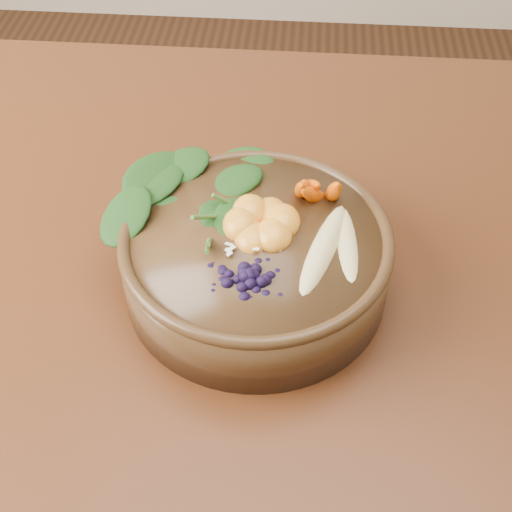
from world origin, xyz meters
TOP-DOWN VIEW (x-y plane):
  - ground at (0.00, 0.00)m, footprint 4.00×4.00m
  - dining_table at (0.00, 0.00)m, footprint 1.60×0.90m
  - stoneware_bowl at (-0.18, -0.11)m, footprint 0.36×0.36m
  - kale_heap at (-0.21, -0.04)m, footprint 0.23×0.21m
  - carrot_cluster at (-0.11, -0.04)m, footprint 0.07×0.07m
  - banana_halves at (-0.08, -0.12)m, footprint 0.09×0.18m
  - mandarin_cluster at (-0.17, -0.09)m, footprint 0.10×0.11m
  - blueberry_pile at (-0.18, -0.18)m, footprint 0.16×0.13m
  - coconut_flakes at (-0.18, -0.13)m, footprint 0.11×0.09m

SIDE VIEW (x-z plane):
  - ground at x=0.00m, z-range 0.00..0.00m
  - dining_table at x=0.00m, z-range 0.28..1.03m
  - stoneware_bowl at x=-0.18m, z-range 0.75..0.84m
  - coconut_flakes at x=-0.18m, z-range 0.84..0.84m
  - banana_halves at x=-0.08m, z-range 0.84..0.87m
  - mandarin_cluster at x=-0.17m, z-range 0.84..0.87m
  - blueberry_pile at x=-0.18m, z-range 0.84..0.88m
  - kale_heap at x=-0.21m, z-range 0.84..0.88m
  - carrot_cluster at x=-0.11m, z-range 0.84..0.92m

